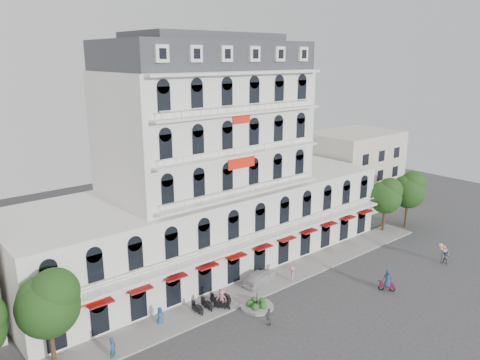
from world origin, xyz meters
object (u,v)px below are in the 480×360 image
rider_center (222,300)px  balloon_vendor (445,254)px  parked_car (259,277)px  rider_east (387,280)px

rider_center → balloon_vendor: balloon_vendor is taller
parked_car → balloon_vendor: size_ratio=1.84×
rider_east → rider_center: rider_east is taller
rider_center → balloon_vendor: (26.11, -8.55, 0.17)m
balloon_vendor → rider_center: bearing=161.9°
rider_east → balloon_vendor: 10.77m
rider_east → balloon_vendor: bearing=-130.9°
rider_center → balloon_vendor: size_ratio=0.85×
rider_east → balloon_vendor: balloon_vendor is taller
parked_car → balloon_vendor: 22.24m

